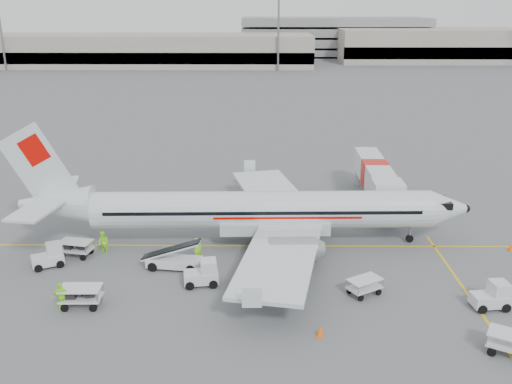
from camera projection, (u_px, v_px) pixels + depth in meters
ground at (256, 246)px, 44.75m from camera, size 360.00×360.00×0.00m
stripe_lead at (256, 246)px, 44.75m from camera, size 44.00×0.20×0.01m
stripe_cross at (470, 297)px, 37.04m from camera, size 0.20×20.00×0.01m
terminal_west at (124, 50)px, 166.87m from camera, size 110.00×22.00×9.00m
terminal_east at (481, 45)px, 179.99m from camera, size 90.00×26.00×10.00m
parking_garage at (333, 36)px, 193.95m from camera, size 62.00×24.00×14.00m
treeline at (260, 44)px, 209.66m from camera, size 300.00×3.00×6.00m
mast_west at (1, 29)px, 153.68m from camera, size 3.20×1.20×22.00m
mast_center at (278, 29)px, 153.04m from camera, size 3.20×1.20×22.00m
aircraft at (263, 186)px, 43.77m from camera, size 35.40×28.07×9.58m
jet_bridge at (374, 182)px, 53.69m from camera, size 3.10×15.48×4.05m
belt_loader at (174, 250)px, 40.63m from camera, size 5.35×2.61×2.78m
tug_fore at (490, 295)px, 35.47m from camera, size 2.40×1.56×1.75m
tug_mid at (201, 273)px, 38.37m from camera, size 2.47×1.64×1.78m
tug_aft at (47, 256)px, 41.03m from camera, size 2.53×2.13×1.70m
cart_loaded_a at (81, 297)px, 35.72m from camera, size 2.57×1.55×1.33m
cart_loaded_b at (76, 249)px, 42.77m from camera, size 2.61×1.85×1.24m
cart_empty_a at (364, 287)px, 37.18m from camera, size 2.55×2.26×1.14m
cart_empty_b at (511, 344)px, 30.79m from camera, size 2.86×2.48×1.28m
cone_nose at (511, 247)px, 43.82m from camera, size 0.40×0.40×0.65m
cone_port at (218, 194)px, 55.84m from camera, size 0.35×0.35×0.58m
cone_stbd at (320, 331)px, 32.62m from camera, size 0.43×0.43×0.71m
crew_a at (198, 250)px, 41.68m from camera, size 0.81×0.80×1.89m
crew_b at (103, 243)px, 43.14m from camera, size 1.08×1.01×1.77m
crew_c at (206, 271)px, 38.75m from camera, size 0.85×1.19×1.67m
crew_d at (61, 297)px, 35.18m from camera, size 1.19×0.76×1.88m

